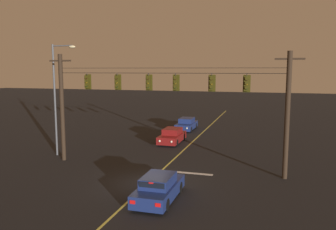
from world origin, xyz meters
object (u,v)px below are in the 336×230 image
(traffic_light_leftmost, at_px, (87,82))
(traffic_light_right_inner, at_px, (176,83))
(traffic_light_left_inner, at_px, (117,82))
(car_oncoming_trailing, at_px, (187,124))
(car_waiting_near_lane, at_px, (159,188))
(car_oncoming_lead, at_px, (172,136))
(traffic_light_far_right, at_px, (247,84))
(traffic_light_centre, at_px, (148,83))
(street_lamp_corner, at_px, (58,91))
(traffic_light_rightmost, at_px, (212,83))

(traffic_light_leftmost, bearing_deg, traffic_light_right_inner, 0.00)
(traffic_light_leftmost, xyz_separation_m, traffic_light_left_inner, (2.42, 0.00, 0.00))
(traffic_light_right_inner, xyz_separation_m, car_oncoming_trailing, (-2.97, 15.88, -5.44))
(traffic_light_right_inner, xyz_separation_m, car_waiting_near_lane, (0.65, -5.80, -5.44))
(car_oncoming_lead, xyz_separation_m, car_oncoming_trailing, (-0.32, 7.34, 0.00))
(traffic_light_right_inner, distance_m, traffic_light_far_right, 4.74)
(traffic_light_centre, bearing_deg, traffic_light_far_right, 0.00)
(traffic_light_leftmost, xyz_separation_m, street_lamp_corner, (-3.38, 1.23, -0.78))
(traffic_light_left_inner, relative_size, car_oncoming_trailing, 0.28)
(traffic_light_rightmost, bearing_deg, car_oncoming_lead, 120.93)
(traffic_light_left_inner, relative_size, car_waiting_near_lane, 0.28)
(traffic_light_rightmost, height_order, car_waiting_near_lane, traffic_light_rightmost)
(traffic_light_rightmost, distance_m, car_oncoming_trailing, 17.65)
(traffic_light_right_inner, height_order, street_lamp_corner, street_lamp_corner)
(traffic_light_far_right, relative_size, street_lamp_corner, 0.14)
(traffic_light_leftmost, height_order, traffic_light_far_right, same)
(traffic_light_left_inner, height_order, traffic_light_far_right, same)
(car_waiting_near_lane, relative_size, street_lamp_corner, 0.48)
(traffic_light_far_right, bearing_deg, street_lamp_corner, 175.28)
(traffic_light_rightmost, relative_size, street_lamp_corner, 0.14)
(traffic_light_rightmost, bearing_deg, traffic_light_far_right, 0.00)
(traffic_light_leftmost, bearing_deg, traffic_light_centre, 0.00)
(traffic_light_far_right, xyz_separation_m, car_waiting_near_lane, (-4.09, -5.80, -5.44))
(traffic_light_rightmost, bearing_deg, car_waiting_near_lane, -107.47)
(traffic_light_centre, relative_size, car_oncoming_lead, 0.28)
(traffic_light_left_inner, distance_m, traffic_light_right_inner, 4.34)
(traffic_light_rightmost, height_order, street_lamp_corner, street_lamp_corner)
(traffic_light_left_inner, xyz_separation_m, traffic_light_far_right, (9.08, 0.00, 0.00))
(car_oncoming_lead, height_order, car_oncoming_trailing, same)
(traffic_light_far_right, distance_m, car_waiting_near_lane, 8.94)
(traffic_light_leftmost, bearing_deg, street_lamp_corner, 159.99)
(traffic_light_centre, height_order, car_waiting_near_lane, traffic_light_centre)
(traffic_light_centre, xyz_separation_m, car_waiting_near_lane, (2.62, -5.80, -5.44))
(car_oncoming_lead, bearing_deg, traffic_light_leftmost, -115.68)
(traffic_light_left_inner, height_order, street_lamp_corner, street_lamp_corner)
(traffic_light_right_inner, height_order, car_waiting_near_lane, traffic_light_right_inner)
(traffic_light_left_inner, height_order, traffic_light_centre, same)
(car_oncoming_trailing, height_order, street_lamp_corner, street_lamp_corner)
(traffic_light_centre, distance_m, traffic_light_right_inner, 1.97)
(car_oncoming_lead, distance_m, street_lamp_corner, 11.46)
(traffic_light_leftmost, distance_m, car_waiting_near_lane, 10.87)
(car_waiting_near_lane, bearing_deg, street_lamp_corner, 146.92)
(traffic_light_right_inner, height_order, car_oncoming_trailing, traffic_light_right_inner)
(traffic_light_rightmost, relative_size, traffic_light_far_right, 1.00)
(traffic_light_leftmost, bearing_deg, traffic_light_far_right, 0.00)
(traffic_light_rightmost, bearing_deg, traffic_light_leftmost, 180.00)
(traffic_light_right_inner, relative_size, traffic_light_rightmost, 1.00)
(traffic_light_centre, xyz_separation_m, traffic_light_rightmost, (4.44, 0.00, 0.00))
(traffic_light_centre, bearing_deg, car_oncoming_trailing, 93.62)
(traffic_light_leftmost, distance_m, traffic_light_rightmost, 9.23)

